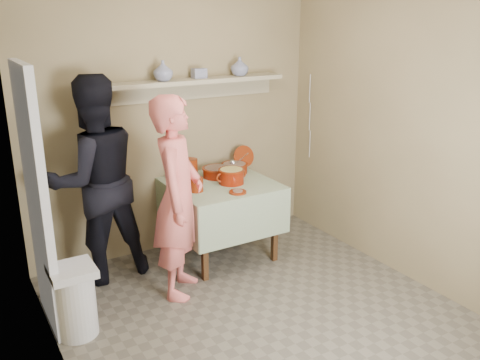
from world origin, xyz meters
TOP-DOWN VIEW (x-y plane):
  - ground at (0.00, 0.00)m, footprint 3.50×3.50m
  - tile_panel at (-1.46, 0.95)m, footprint 0.06×0.70m
  - plate_stack_a at (-0.05, 1.57)m, footprint 0.14×0.14m
  - plate_stack_b at (0.07, 1.58)m, footprint 0.16×0.16m
  - bowl_stack at (-0.07, 1.17)m, footprint 0.13×0.13m
  - empty_bowl at (-0.04, 1.37)m, footprint 0.17×0.17m
  - propped_lid at (0.71, 1.61)m, footprint 0.24×0.10m
  - vase_right at (0.66, 1.61)m, footprint 0.22×0.22m
  - vase_left at (-0.16, 1.61)m, footprint 0.24×0.24m
  - ceramic_box at (0.22, 1.63)m, footprint 0.13×0.09m
  - person_cook at (-0.39, 0.85)m, footprint 0.69×0.75m
  - person_helper at (-0.90, 1.47)m, footprint 0.95×0.77m
  - room_shell at (0.00, 0.00)m, footprint 3.04×3.54m
  - serving_table at (0.25, 1.28)m, footprint 0.97×0.97m
  - cazuela_meat_a at (0.31, 1.46)m, footprint 0.30×0.30m
  - cazuela_meat_b at (0.53, 1.49)m, footprint 0.28×0.28m
  - ladle at (0.51, 1.48)m, footprint 0.08×0.26m
  - cazuela_rice at (0.33, 1.20)m, footprint 0.33×0.25m
  - front_plate at (0.24, 0.93)m, footprint 0.16×0.16m
  - wall_shelf at (0.20, 1.65)m, footprint 1.80×0.25m
  - trash_bin at (-1.33, 0.65)m, footprint 0.32×0.32m
  - electrical_cord at (1.47, 1.48)m, footprint 0.01×0.05m

SIDE VIEW (x-z plane):
  - ground at x=0.00m, z-range 0.00..0.00m
  - trash_bin at x=-1.33m, z-range 0.00..0.56m
  - serving_table at x=0.25m, z-range 0.26..1.02m
  - front_plate at x=0.24m, z-range 0.76..0.78m
  - empty_bowl at x=-0.04m, z-range 0.76..0.81m
  - cazuela_meat_a at x=0.31m, z-range 0.77..0.87m
  - cazuela_meat_b at x=0.53m, z-range 0.77..0.87m
  - bowl_stack at x=-0.07m, z-range 0.76..0.89m
  - cazuela_rice at x=0.33m, z-range 0.77..0.92m
  - plate_stack_b at x=0.07m, z-range 0.76..0.95m
  - person_cook at x=-0.39m, z-range 0.00..1.71m
  - plate_stack_a at x=-0.05m, z-range 0.76..0.95m
  - ladle at x=0.51m, z-range 0.78..0.97m
  - propped_lid at x=0.71m, z-range 0.77..0.99m
  - person_helper at x=-0.90m, z-range 0.00..1.84m
  - tile_panel at x=-1.46m, z-range 0.00..2.00m
  - electrical_cord at x=1.47m, z-range 0.80..1.70m
  - room_shell at x=0.00m, z-range 0.30..2.92m
  - wall_shelf at x=0.20m, z-range 1.57..1.78m
  - ceramic_box at x=0.22m, z-range 1.72..1.81m
  - vase_right at x=0.66m, z-range 1.72..1.90m
  - vase_left at x=-0.16m, z-range 1.72..1.91m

